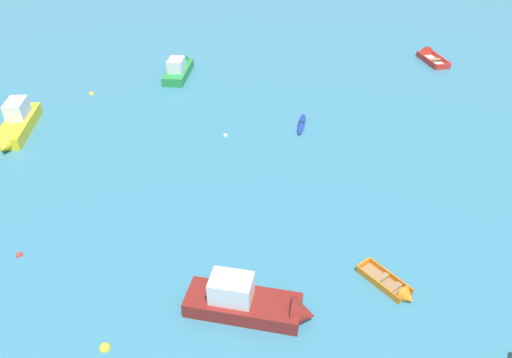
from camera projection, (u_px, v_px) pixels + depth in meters
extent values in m
cube|color=beige|center=(433.00, 61.00, 44.14)|extent=(1.47, 3.53, 0.13)
cube|color=red|center=(426.00, 60.00, 43.92)|extent=(0.21, 3.64, 0.50)
cube|color=red|center=(440.00, 59.00, 44.15)|extent=(0.21, 3.64, 0.50)
cube|color=red|center=(443.00, 67.00, 42.57)|extent=(1.42, 0.19, 0.50)
cone|color=red|center=(423.00, 52.00, 45.54)|extent=(1.42, 0.88, 1.39)
cube|color=#937047|center=(434.00, 59.00, 43.82)|extent=(1.31, 0.42, 0.03)
cube|color=#288C3D|center=(178.00, 72.00, 41.24)|extent=(2.91, 5.11, 0.72)
cone|color=#288C3D|center=(185.00, 61.00, 43.26)|extent=(1.66, 1.31, 1.46)
cube|color=white|center=(176.00, 65.00, 40.35)|extent=(1.65, 2.00, 1.01)
cube|color=black|center=(178.00, 59.00, 40.86)|extent=(1.18, 0.44, 0.44)
cube|color=#99754C|center=(384.00, 282.00, 21.71)|extent=(1.87, 2.52, 0.09)
cube|color=orange|center=(390.00, 276.00, 21.85)|extent=(1.24, 2.24, 0.37)
cube|color=orange|center=(378.00, 285.00, 21.40)|extent=(1.24, 2.24, 0.37)
cube|color=orange|center=(363.00, 264.00, 22.44)|extent=(0.81, 0.49, 0.37)
cone|color=orange|center=(408.00, 297.00, 20.76)|extent=(1.02, 0.91, 0.85)
cube|color=#937047|center=(382.00, 277.00, 21.67)|extent=(0.82, 0.60, 0.03)
cube|color=#937047|center=(395.00, 287.00, 21.19)|extent=(0.82, 0.60, 0.03)
ellipsoid|color=navy|center=(302.00, 124.00, 33.99)|extent=(1.53, 3.08, 0.28)
torus|color=black|center=(302.00, 122.00, 33.92)|extent=(0.48, 0.48, 0.06)
cube|color=maroon|center=(243.00, 305.00, 20.21)|extent=(5.20, 3.36, 0.74)
cone|color=maroon|center=(303.00, 314.00, 19.77)|extent=(1.43, 1.70, 1.44)
cube|color=white|center=(231.00, 288.00, 19.76)|extent=(2.09, 1.79, 1.11)
cube|color=black|center=(250.00, 288.00, 19.51)|extent=(0.56, 1.14, 0.49)
cube|color=yellow|center=(19.00, 125.00, 33.20)|extent=(2.05, 5.64, 0.83)
cone|color=yellow|center=(5.00, 146.00, 30.83)|extent=(1.49, 1.20, 1.42)
cube|color=white|center=(17.00, 109.00, 33.07)|extent=(1.35, 2.07, 1.19)
cube|color=black|center=(12.00, 112.00, 32.21)|extent=(1.16, 0.24, 0.53)
sphere|color=yellow|center=(105.00, 348.00, 18.90)|extent=(0.45, 0.45, 0.45)
sphere|color=yellow|center=(92.00, 94.00, 38.42)|extent=(0.42, 0.42, 0.42)
sphere|color=silver|center=(225.00, 136.00, 32.87)|extent=(0.31, 0.31, 0.31)
sphere|color=red|center=(19.00, 255.00, 23.21)|extent=(0.33, 0.33, 0.33)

